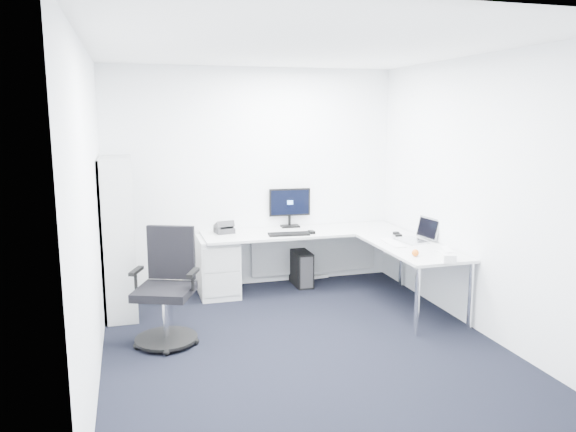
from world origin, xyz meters
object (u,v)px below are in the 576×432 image
object	(u,v)px
monitor	(290,207)
laptop	(411,230)
l_desk	(312,266)
task_chair	(164,288)
bookshelf	(119,236)

from	to	relation	value
monitor	laptop	distance (m)	1.60
l_desk	task_chair	size ratio (longest dim) A/B	2.27
task_chair	laptop	bearing A→B (deg)	30.69
l_desk	monitor	size ratio (longest dim) A/B	4.69
bookshelf	monitor	world-z (taller)	bookshelf
laptop	l_desk	bearing A→B (deg)	144.02
l_desk	laptop	bearing A→B (deg)	-28.69
monitor	task_chair	bearing A→B (deg)	-133.52
l_desk	bookshelf	size ratio (longest dim) A/B	1.46
laptop	monitor	bearing A→B (deg)	125.35
monitor	laptop	size ratio (longest dim) A/B	1.42
task_chair	laptop	world-z (taller)	task_chair
bookshelf	laptop	world-z (taller)	bookshelf
laptop	task_chair	bearing A→B (deg)	-178.53
monitor	laptop	world-z (taller)	monitor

